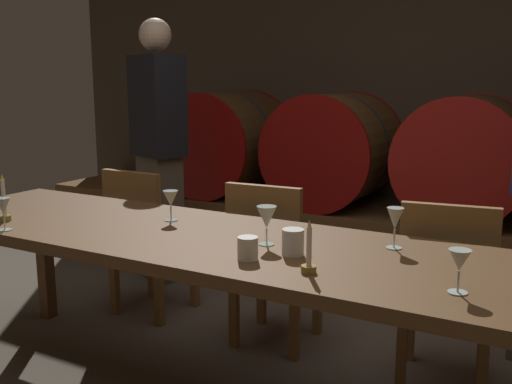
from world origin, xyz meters
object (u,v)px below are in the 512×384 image
guest_left (159,149)px  wine_glass_far_left (3,208)px  chair_right (447,287)px  cup_right (293,242)px  candle_left (4,208)px  wine_glass_left (171,199)px  cup_left (248,248)px  dining_table (205,251)px  candle_right (309,259)px  wine_glass_center (267,218)px  wine_barrel_center_right (468,158)px  wine_glass_right (395,220)px  chair_left (145,235)px  chair_center (272,257)px  wine_barrel_center_left (334,149)px  wine_glass_far_right (459,262)px  wine_barrel_far_left (227,143)px

guest_left → wine_glass_far_left: (0.41, -1.57, -0.06)m
chair_right → cup_right: chair_right is taller
candle_left → wine_glass_left: (0.66, 0.37, 0.04)m
chair_right → cup_left: chair_right is taller
dining_table → wine_glass_left: wine_glass_left is taller
candle_right → wine_glass_center: size_ratio=1.19×
chair_right → candle_left: bearing=17.1°
wine_barrel_center_right → wine_glass_right: bearing=-87.6°
cup_left → wine_glass_center: bearing=98.8°
wine_glass_right → chair_left: bearing=163.8°
chair_right → wine_glass_far_left: size_ratio=6.28×
dining_table → chair_center: bearing=92.3°
wine_barrel_center_right → cup_left: wine_barrel_center_right is taller
wine_barrel_center_left → cup_left: 2.48m
cup_right → candle_right: bearing=-49.7°
wine_glass_far_left → wine_glass_center: size_ratio=0.91×
chair_left → wine_glass_far_left: bearing=95.9°
cup_left → cup_right: bearing=48.5°
wine_glass_center → cup_right: size_ratio=1.59×
chair_right → candle_right: (-0.29, -0.85, 0.32)m
candle_left → candle_right: (1.50, 0.00, -0.01)m
wine_glass_far_right → chair_right: bearing=102.6°
dining_table → wine_glass_left: (-0.28, 0.14, 0.16)m
chair_left → candle_left: (-0.07, -0.89, 0.33)m
dining_table → guest_left: guest_left is taller
chair_left → wine_glass_center: 1.38m
guest_left → candle_right: 2.29m
wine_glass_far_left → wine_glass_far_right: bearing=5.1°
wine_barrel_center_right → wine_glass_right: 2.00m
cup_right → wine_barrel_far_left: bearing=126.7°
chair_center → cup_right: 0.90m
wine_glass_left → wine_glass_far_right: size_ratio=1.02×
chair_left → chair_right: size_ratio=1.00×
dining_table → chair_left: chair_left is taller
wine_barrel_far_left → wine_barrel_center_right: 1.90m
chair_left → candle_left: candle_left is taller
wine_barrel_center_left → wine_glass_center: bearing=-74.8°
chair_right → candle_right: 0.95m
candle_right → wine_glass_far_left: bearing=-175.1°
wine_barrel_far_left → cup_left: 2.87m
chair_left → cup_left: 1.50m
wine_glass_left → wine_glass_far_left: bearing=-136.6°
wine_barrel_far_left → candle_right: wine_barrel_far_left is taller
dining_table → candle_right: bearing=-21.7°
wine_barrel_center_right → chair_center: bearing=-113.4°
dining_table → chair_left: bearing=142.8°
wine_glass_left → cup_right: size_ratio=1.43×
chair_center → candle_left: bearing=40.0°
candle_right → wine_glass_right: bearing=68.6°
wine_glass_far_left → cup_right: (1.22, 0.28, -0.05)m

